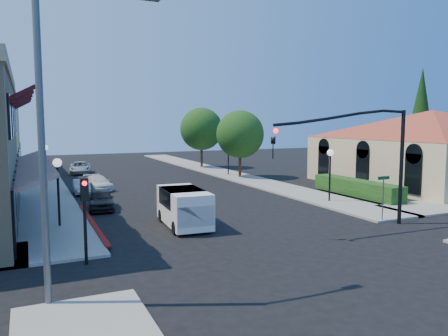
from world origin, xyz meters
name	(u,v)px	position (x,y,z in m)	size (l,w,h in m)	color
ground	(286,249)	(0.00, 0.00, 0.00)	(120.00, 120.00, 0.00)	black
sidewalk_left	(41,181)	(-8.75, 27.00, 0.06)	(3.50, 50.00, 0.12)	gray
sidewalk_right	(218,172)	(8.75, 27.00, 0.06)	(3.50, 50.00, 0.12)	gray
curb_red_strip	(92,225)	(-6.90, 8.00, 0.00)	(0.25, 10.00, 0.06)	maroon
mission_building	(431,141)	(21.99, 11.50, 3.75)	(30.12, 30.12, 6.40)	#CAB285
hedge	(356,197)	(11.70, 9.00, 0.00)	(1.40, 8.00, 1.10)	#1A3E11
conifer_far	(421,112)	(28.00, 18.00, 6.36)	(3.20, 3.20, 11.00)	#372516
street_tree_a	(240,134)	(8.80, 22.00, 4.19)	(4.56, 4.56, 6.48)	#372516
street_tree_b	(201,129)	(8.80, 32.00, 4.54)	(4.94, 4.94, 7.02)	#372516
signal_mast_arm	(371,148)	(5.86, 1.50, 4.09)	(8.01, 0.39, 6.00)	black
secondary_signal	(85,205)	(-8.00, 1.41, 2.32)	(0.28, 0.42, 3.32)	black
cobra_streetlight	(54,127)	(-9.15, -2.00, 5.27)	(3.60, 0.25, 9.31)	#595B5E
street_name_sign	(383,191)	(7.50, 2.20, 1.70)	(0.80, 0.06, 2.50)	#595B5E
lamppost_left_near	(58,175)	(-8.50, 8.00, 2.74)	(0.44, 0.44, 3.57)	black
lamppost_left_far	(45,155)	(-8.50, 22.00, 2.74)	(0.44, 0.44, 3.57)	black
lamppost_right_near	(330,162)	(8.50, 8.00, 2.74)	(0.44, 0.44, 3.57)	black
lamppost_right_far	(228,148)	(8.50, 24.00, 2.74)	(0.44, 0.44, 3.57)	black
white_van	(184,205)	(-2.60, 5.67, 1.12)	(2.15, 4.46, 1.93)	white
parked_car_a	(101,199)	(-5.81, 12.00, 0.63)	(1.49, 3.71, 1.26)	black
parked_car_b	(82,187)	(-6.20, 18.63, 0.53)	(1.13, 3.23, 1.06)	#B7BABD
parked_car_c	(98,183)	(-4.80, 20.00, 0.56)	(1.56, 3.83, 1.11)	silver
parked_car_d	(80,168)	(-4.80, 32.00, 0.62)	(2.07, 4.49, 1.25)	#B0B3B5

